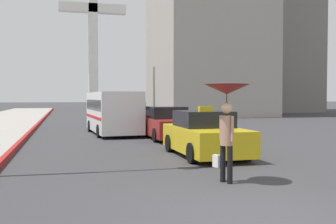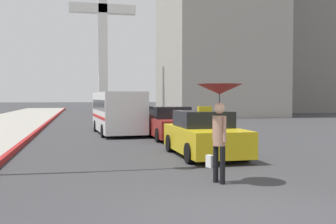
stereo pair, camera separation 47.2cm
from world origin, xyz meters
The scene contains 6 objects.
ground_plane centered at (0.00, 0.00, 0.00)m, with size 300.00×300.00×0.00m, color #38383A.
taxi centered at (1.40, 6.22, 0.67)m, with size 1.91×4.01×1.61m.
sedan_red centered at (1.59, 11.83, 0.68)m, with size 1.91×4.54×1.47m.
ambulance_van centered at (-0.57, 14.60, 1.21)m, with size 2.35×5.75×2.16m.
pedestrian_with_umbrella centered at (0.47, 2.32, 1.76)m, with size 1.00×1.00×2.19m.
monument_cross centered at (-0.09, 34.88, 8.58)m, with size 6.66×0.90×15.13m.
Camera 1 is at (-3.00, -5.72, 1.90)m, focal length 42.00 mm.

